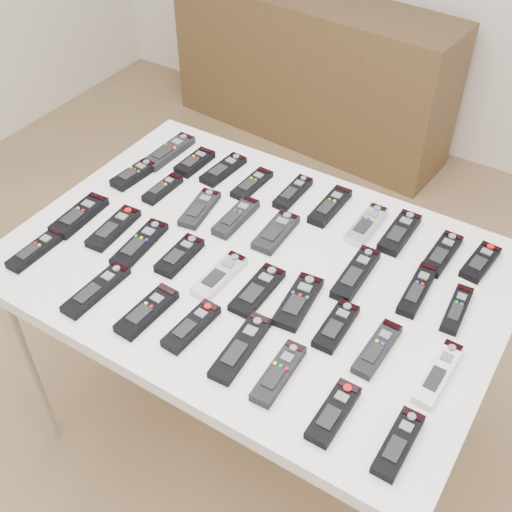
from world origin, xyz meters
The scene contains 39 objects.
ground centered at (0.00, 0.00, 0.00)m, with size 4.00×4.00×0.00m, color olive.
table centered at (0.14, 0.04, 0.72)m, with size 1.25×0.88×0.78m.
sideboard centered at (-0.63, 1.78, 0.37)m, with size 1.50×0.38×0.75m, color #44341B.
remote_0 centered at (-0.35, 0.31, 0.79)m, with size 0.06×0.20×0.02m, color black.
remote_1 centered at (-0.25, 0.31, 0.79)m, with size 0.05×0.14×0.02m, color black.
remote_2 centered at (-0.15, 0.32, 0.79)m, with size 0.05×0.17×0.02m, color black.
remote_3 centered at (-0.04, 0.31, 0.79)m, with size 0.05×0.16×0.02m, color black.
remote_4 centered at (0.08, 0.34, 0.79)m, with size 0.05×0.16×0.02m, color black.
remote_5 centered at (0.20, 0.34, 0.79)m, with size 0.05×0.18×0.02m, color black.
remote_6 centered at (0.32, 0.31, 0.79)m, with size 0.05×0.17×0.02m, color #B7B7BC.
remote_7 centered at (0.41, 0.33, 0.79)m, with size 0.06×0.18×0.02m, color black.
remote_8 centered at (0.54, 0.31, 0.79)m, with size 0.05×0.17×0.02m, color black.
remote_9 centered at (0.63, 0.34, 0.79)m, with size 0.05×0.15×0.02m, color black.
remote_10 centered at (-0.36, 0.16, 0.79)m, with size 0.05×0.15×0.02m, color black.
remote_11 centered at (-0.25, 0.15, 0.79)m, with size 0.04×0.14×0.02m, color black.
remote_12 centered at (-0.10, 0.13, 0.79)m, with size 0.06×0.17×0.02m, color black.
remote_13 centered at (0.01, 0.15, 0.79)m, with size 0.05×0.17×0.02m, color black.
remote_14 centered at (0.13, 0.16, 0.79)m, with size 0.06×0.16×0.02m, color black.
remote_15 centered at (0.38, 0.13, 0.79)m, with size 0.05×0.20×0.02m, color black.
remote_16 centered at (0.53, 0.16, 0.79)m, with size 0.05×0.18×0.02m, color black.
remote_17 centered at (0.64, 0.15, 0.79)m, with size 0.04×0.16×0.02m, color black.
remote_18 centered at (-0.37, -0.07, 0.79)m, with size 0.06×0.18×0.02m, color black.
remote_19 centered at (-0.25, -0.06, 0.79)m, with size 0.06×0.18×0.02m, color black.
remote_20 centered at (-0.15, -0.07, 0.79)m, with size 0.06×0.19×0.02m, color black.
remote_21 centered at (-0.03, -0.05, 0.79)m, with size 0.05×0.15×0.02m, color black.
remote_22 centered at (0.10, -0.06, 0.79)m, with size 0.05×0.17×0.02m, color #B7B7BC.
remote_23 centered at (0.20, -0.05, 0.79)m, with size 0.06×0.18×0.02m, color black.
remote_24 centered at (0.31, -0.03, 0.79)m, with size 0.06×0.18×0.02m, color black.
remote_25 centered at (0.42, -0.05, 0.79)m, with size 0.05×0.15×0.02m, color black.
remote_26 centered at (0.53, -0.06, 0.79)m, with size 0.05×0.17×0.02m, color black.
remote_27 centered at (0.66, -0.06, 0.79)m, with size 0.05×0.19×0.02m, color silver.
remote_28 centered at (-0.36, -0.24, 0.79)m, with size 0.05×0.17×0.02m, color black.
remote_29 centered at (-0.13, -0.26, 0.79)m, with size 0.05×0.19×0.02m, color black.
remote_30 centered at (0.02, -0.25, 0.79)m, with size 0.06×0.17×0.02m, color black.
remote_31 centered at (0.14, -0.23, 0.79)m, with size 0.05×0.16×0.02m, color black.
remote_32 centered at (0.27, -0.22, 0.79)m, with size 0.05×0.20×0.02m, color black.
remote_33 centered at (0.37, -0.24, 0.79)m, with size 0.05×0.17×0.02m, color black.
remote_34 centered at (0.52, -0.26, 0.79)m, with size 0.05×0.16×0.02m, color black.
remote_35 centered at (0.66, -0.26, 0.79)m, with size 0.05×0.16×0.02m, color black.
Camera 1 is at (0.78, -0.98, 1.91)m, focal length 45.00 mm.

